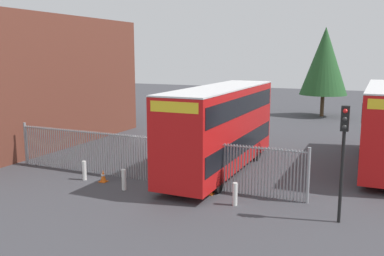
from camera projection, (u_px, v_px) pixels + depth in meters
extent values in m
plane|color=#3D3D42|center=(217.00, 148.00, 27.54)|extent=(100.00, 100.00, 0.00)
cube|color=brown|center=(8.00, 81.00, 28.22)|extent=(8.56, 18.02, 8.52)
cylinder|color=gray|center=(26.00, 145.00, 23.51)|extent=(0.06, 0.06, 2.20)
cylinder|color=gray|center=(28.00, 145.00, 23.45)|extent=(0.06, 0.06, 2.20)
cylinder|color=gray|center=(30.00, 145.00, 23.40)|extent=(0.06, 0.06, 2.20)
cylinder|color=gray|center=(31.00, 145.00, 23.34)|extent=(0.06, 0.06, 2.20)
cylinder|color=gray|center=(33.00, 146.00, 23.28)|extent=(0.06, 0.06, 2.20)
cylinder|color=gray|center=(35.00, 146.00, 23.23)|extent=(0.06, 0.06, 2.20)
cylinder|color=gray|center=(37.00, 146.00, 23.17)|extent=(0.06, 0.06, 2.20)
cylinder|color=gray|center=(39.00, 146.00, 23.12)|extent=(0.06, 0.06, 2.20)
cylinder|color=gray|center=(41.00, 146.00, 23.06)|extent=(0.06, 0.06, 2.20)
cylinder|color=gray|center=(43.00, 147.00, 23.00)|extent=(0.06, 0.06, 2.20)
cylinder|color=gray|center=(45.00, 147.00, 22.95)|extent=(0.06, 0.06, 2.20)
cylinder|color=gray|center=(47.00, 147.00, 22.89)|extent=(0.06, 0.06, 2.20)
cylinder|color=gray|center=(49.00, 147.00, 22.83)|extent=(0.06, 0.06, 2.20)
cylinder|color=gray|center=(51.00, 148.00, 22.78)|extent=(0.06, 0.06, 2.20)
cylinder|color=gray|center=(53.00, 148.00, 22.72)|extent=(0.06, 0.06, 2.20)
cylinder|color=gray|center=(55.00, 148.00, 22.67)|extent=(0.06, 0.06, 2.20)
cylinder|color=gray|center=(57.00, 148.00, 22.61)|extent=(0.06, 0.06, 2.20)
cylinder|color=gray|center=(59.00, 149.00, 22.55)|extent=(0.06, 0.06, 2.20)
cylinder|color=gray|center=(61.00, 149.00, 22.50)|extent=(0.06, 0.06, 2.20)
cylinder|color=gray|center=(63.00, 149.00, 22.44)|extent=(0.06, 0.06, 2.20)
cylinder|color=gray|center=(66.00, 149.00, 22.39)|extent=(0.06, 0.06, 2.20)
cylinder|color=gray|center=(68.00, 150.00, 22.33)|extent=(0.06, 0.06, 2.20)
cylinder|color=gray|center=(70.00, 150.00, 22.27)|extent=(0.06, 0.06, 2.20)
cylinder|color=gray|center=(72.00, 150.00, 22.22)|extent=(0.06, 0.06, 2.20)
cylinder|color=gray|center=(74.00, 150.00, 22.16)|extent=(0.06, 0.06, 2.20)
cylinder|color=gray|center=(76.00, 151.00, 22.11)|extent=(0.06, 0.06, 2.20)
cylinder|color=gray|center=(78.00, 151.00, 22.05)|extent=(0.06, 0.06, 2.20)
cylinder|color=gray|center=(80.00, 151.00, 21.99)|extent=(0.06, 0.06, 2.20)
cylinder|color=gray|center=(83.00, 151.00, 21.94)|extent=(0.06, 0.06, 2.20)
cylinder|color=gray|center=(85.00, 152.00, 21.88)|extent=(0.06, 0.06, 2.20)
cylinder|color=gray|center=(87.00, 152.00, 21.82)|extent=(0.06, 0.06, 2.20)
cylinder|color=gray|center=(89.00, 152.00, 21.77)|extent=(0.06, 0.06, 2.20)
cylinder|color=gray|center=(91.00, 152.00, 21.71)|extent=(0.06, 0.06, 2.20)
cylinder|color=gray|center=(94.00, 153.00, 21.66)|extent=(0.06, 0.06, 2.20)
cylinder|color=gray|center=(96.00, 153.00, 21.60)|extent=(0.06, 0.06, 2.20)
cylinder|color=gray|center=(98.00, 153.00, 21.54)|extent=(0.06, 0.06, 2.20)
cylinder|color=gray|center=(100.00, 153.00, 21.49)|extent=(0.06, 0.06, 2.20)
cylinder|color=gray|center=(103.00, 154.00, 21.43)|extent=(0.06, 0.06, 2.20)
cylinder|color=gray|center=(105.00, 154.00, 21.38)|extent=(0.06, 0.06, 2.20)
cylinder|color=gray|center=(107.00, 154.00, 21.32)|extent=(0.06, 0.06, 2.20)
cylinder|color=gray|center=(109.00, 154.00, 21.26)|extent=(0.06, 0.06, 2.20)
cylinder|color=gray|center=(112.00, 155.00, 21.21)|extent=(0.06, 0.06, 2.20)
cylinder|color=gray|center=(114.00, 155.00, 21.15)|extent=(0.06, 0.06, 2.20)
cylinder|color=gray|center=(116.00, 155.00, 21.10)|extent=(0.06, 0.06, 2.20)
cylinder|color=gray|center=(119.00, 155.00, 21.04)|extent=(0.06, 0.06, 2.20)
cylinder|color=gray|center=(121.00, 156.00, 20.98)|extent=(0.06, 0.06, 2.20)
cylinder|color=gray|center=(124.00, 156.00, 20.93)|extent=(0.06, 0.06, 2.20)
cylinder|color=gray|center=(126.00, 156.00, 20.87)|extent=(0.06, 0.06, 2.20)
cylinder|color=gray|center=(128.00, 157.00, 20.81)|extent=(0.06, 0.06, 2.20)
cylinder|color=gray|center=(131.00, 157.00, 20.76)|extent=(0.06, 0.06, 2.20)
cylinder|color=gray|center=(133.00, 157.00, 20.70)|extent=(0.06, 0.06, 2.20)
cylinder|color=gray|center=(136.00, 157.00, 20.65)|extent=(0.06, 0.06, 2.20)
cylinder|color=gray|center=(138.00, 158.00, 20.59)|extent=(0.06, 0.06, 2.20)
cylinder|color=gray|center=(141.00, 158.00, 20.53)|extent=(0.06, 0.06, 2.20)
cylinder|color=gray|center=(143.00, 158.00, 20.48)|extent=(0.06, 0.06, 2.20)
cylinder|color=gray|center=(146.00, 159.00, 20.42)|extent=(0.06, 0.06, 2.20)
cylinder|color=gray|center=(148.00, 159.00, 20.37)|extent=(0.06, 0.06, 2.20)
cylinder|color=gray|center=(151.00, 159.00, 20.31)|extent=(0.06, 0.06, 2.20)
cylinder|color=gray|center=(153.00, 159.00, 20.25)|extent=(0.06, 0.06, 2.20)
cylinder|color=gray|center=(156.00, 160.00, 20.20)|extent=(0.06, 0.06, 2.20)
cylinder|color=gray|center=(158.00, 160.00, 20.14)|extent=(0.06, 0.06, 2.20)
cylinder|color=gray|center=(161.00, 160.00, 20.09)|extent=(0.06, 0.06, 2.20)
cylinder|color=gray|center=(163.00, 161.00, 20.03)|extent=(0.06, 0.06, 2.20)
cylinder|color=gray|center=(166.00, 161.00, 19.97)|extent=(0.06, 0.06, 2.20)
cylinder|color=gray|center=(169.00, 161.00, 19.92)|extent=(0.06, 0.06, 2.20)
cylinder|color=gray|center=(171.00, 161.00, 19.86)|extent=(0.06, 0.06, 2.20)
cylinder|color=gray|center=(174.00, 162.00, 19.80)|extent=(0.06, 0.06, 2.20)
cylinder|color=gray|center=(177.00, 162.00, 19.75)|extent=(0.06, 0.06, 2.20)
cylinder|color=gray|center=(179.00, 162.00, 19.69)|extent=(0.06, 0.06, 2.20)
cylinder|color=gray|center=(182.00, 163.00, 19.64)|extent=(0.06, 0.06, 2.20)
cylinder|color=gray|center=(185.00, 163.00, 19.58)|extent=(0.06, 0.06, 2.20)
cylinder|color=gray|center=(188.00, 163.00, 19.52)|extent=(0.06, 0.06, 2.20)
cylinder|color=gray|center=(190.00, 164.00, 19.47)|extent=(0.06, 0.06, 2.20)
cylinder|color=gray|center=(193.00, 164.00, 19.41)|extent=(0.06, 0.06, 2.20)
cylinder|color=gray|center=(196.00, 164.00, 19.36)|extent=(0.06, 0.06, 2.20)
cylinder|color=gray|center=(199.00, 165.00, 19.30)|extent=(0.06, 0.06, 2.20)
cylinder|color=gray|center=(201.00, 165.00, 19.24)|extent=(0.06, 0.06, 2.20)
cylinder|color=gray|center=(204.00, 165.00, 19.19)|extent=(0.06, 0.06, 2.20)
cylinder|color=gray|center=(207.00, 166.00, 19.13)|extent=(0.06, 0.06, 2.20)
cylinder|color=gray|center=(210.00, 166.00, 19.08)|extent=(0.06, 0.06, 2.20)
cylinder|color=gray|center=(213.00, 166.00, 19.02)|extent=(0.06, 0.06, 2.20)
cylinder|color=gray|center=(216.00, 167.00, 18.96)|extent=(0.06, 0.06, 2.20)
cylinder|color=gray|center=(219.00, 167.00, 18.91)|extent=(0.06, 0.06, 2.20)
cylinder|color=gray|center=(222.00, 167.00, 18.85)|extent=(0.06, 0.06, 2.20)
cylinder|color=gray|center=(225.00, 168.00, 18.79)|extent=(0.06, 0.06, 2.20)
cylinder|color=gray|center=(228.00, 168.00, 18.74)|extent=(0.06, 0.06, 2.20)
cylinder|color=gray|center=(231.00, 168.00, 18.68)|extent=(0.06, 0.06, 2.20)
cylinder|color=gray|center=(234.00, 169.00, 18.63)|extent=(0.06, 0.06, 2.20)
cylinder|color=gray|center=(237.00, 169.00, 18.57)|extent=(0.06, 0.06, 2.20)
cylinder|color=gray|center=(240.00, 169.00, 18.51)|extent=(0.06, 0.06, 2.20)
cylinder|color=gray|center=(243.00, 170.00, 18.46)|extent=(0.06, 0.06, 2.20)
cylinder|color=gray|center=(246.00, 170.00, 18.40)|extent=(0.06, 0.06, 2.20)
cylinder|color=gray|center=(249.00, 170.00, 18.35)|extent=(0.06, 0.06, 2.20)
cylinder|color=gray|center=(252.00, 171.00, 18.29)|extent=(0.06, 0.06, 2.20)
cylinder|color=gray|center=(255.00, 171.00, 18.23)|extent=(0.06, 0.06, 2.20)
cylinder|color=gray|center=(258.00, 172.00, 18.18)|extent=(0.06, 0.06, 2.20)
cylinder|color=gray|center=(261.00, 172.00, 18.12)|extent=(0.06, 0.06, 2.20)
cylinder|color=gray|center=(265.00, 172.00, 18.06)|extent=(0.06, 0.06, 2.20)
cylinder|color=gray|center=(268.00, 173.00, 18.01)|extent=(0.06, 0.06, 2.20)
cylinder|color=gray|center=(271.00, 173.00, 17.95)|extent=(0.06, 0.06, 2.20)
cylinder|color=gray|center=(274.00, 173.00, 17.90)|extent=(0.06, 0.06, 2.20)
cylinder|color=gray|center=(278.00, 174.00, 17.84)|extent=(0.06, 0.06, 2.20)
cylinder|color=gray|center=(281.00, 174.00, 17.78)|extent=(0.06, 0.06, 2.20)
cylinder|color=gray|center=(284.00, 175.00, 17.73)|extent=(0.06, 0.06, 2.20)
cylinder|color=gray|center=(288.00, 175.00, 17.67)|extent=(0.06, 0.06, 2.20)
cylinder|color=gray|center=(291.00, 175.00, 17.62)|extent=(0.06, 0.06, 2.20)
cylinder|color=gray|center=(294.00, 176.00, 17.56)|extent=(0.06, 0.06, 2.20)
cylinder|color=gray|center=(298.00, 176.00, 17.50)|extent=(0.06, 0.06, 2.20)
cylinder|color=gray|center=(301.00, 176.00, 17.45)|extent=(0.06, 0.06, 2.20)
cylinder|color=gray|center=(305.00, 177.00, 17.39)|extent=(0.06, 0.06, 2.20)
cylinder|color=gray|center=(308.00, 177.00, 17.34)|extent=(0.06, 0.06, 2.20)
cylinder|color=gray|center=(145.00, 138.00, 20.24)|extent=(15.34, 0.07, 0.07)
cylinder|color=gray|center=(26.00, 143.00, 23.50)|extent=(0.14, 0.14, 2.35)
cylinder|color=gray|center=(308.00, 175.00, 17.32)|extent=(0.14, 0.14, 2.35)
cube|color=red|center=(221.00, 127.00, 21.90)|extent=(2.50, 10.80, 4.00)
cube|color=black|center=(221.00, 142.00, 22.04)|extent=(2.54, 10.37, 0.90)
cube|color=black|center=(221.00, 104.00, 21.70)|extent=(2.54, 10.37, 0.90)
cube|color=yellow|center=(174.00, 107.00, 16.81)|extent=(2.12, 0.12, 0.44)
cube|color=silver|center=(221.00, 88.00, 21.55)|extent=(2.50, 10.80, 0.08)
cylinder|color=black|center=(173.00, 175.00, 19.66)|extent=(0.30, 1.04, 1.04)
cylinder|color=black|center=(217.00, 181.00, 18.77)|extent=(0.30, 1.04, 1.04)
cylinder|color=black|center=(220.00, 148.00, 25.33)|extent=(0.30, 1.04, 1.04)
cylinder|color=black|center=(256.00, 151.00, 24.45)|extent=(0.30, 1.04, 1.04)
cylinder|color=black|center=(363.00, 171.00, 20.39)|extent=(0.30, 1.04, 1.04)
cylinder|color=black|center=(368.00, 145.00, 26.07)|extent=(0.30, 1.04, 1.04)
cylinder|color=silver|center=(84.00, 170.00, 20.63)|extent=(0.20, 0.20, 0.95)
cylinder|color=silver|center=(124.00, 180.00, 19.11)|extent=(0.20, 0.20, 0.95)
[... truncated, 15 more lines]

